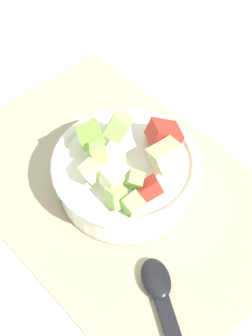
# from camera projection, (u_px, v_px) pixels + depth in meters

# --- Properties ---
(ground_plane) EXTENTS (2.40, 2.40, 0.00)m
(ground_plane) POSITION_uv_depth(u_px,v_px,m) (116.00, 187.00, 0.68)
(ground_plane) COLOR silver
(placemat) EXTENTS (0.50, 0.34, 0.01)m
(placemat) POSITION_uv_depth(u_px,v_px,m) (116.00, 186.00, 0.67)
(placemat) COLOR tan
(placemat) RESTS_ON ground_plane
(salad_bowl) EXTENTS (0.21, 0.21, 0.12)m
(salad_bowl) POSITION_uv_depth(u_px,v_px,m) (127.00, 171.00, 0.64)
(salad_bowl) COLOR white
(salad_bowl) RESTS_ON placemat
(serving_spoon) EXTENTS (0.23, 0.14, 0.01)m
(serving_spoon) POSITION_uv_depth(u_px,v_px,m) (169.00, 321.00, 0.55)
(serving_spoon) COLOR black
(serving_spoon) RESTS_ON placemat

